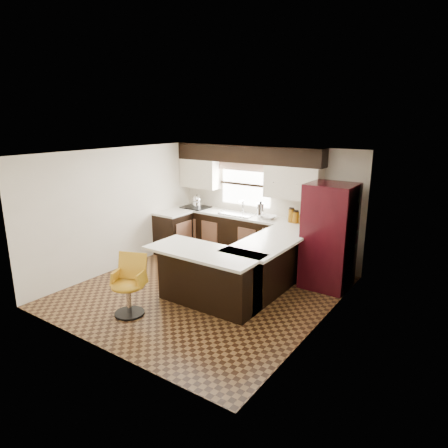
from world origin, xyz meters
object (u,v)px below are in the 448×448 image
Objects in this scene: peninsula_long at (267,267)px; bar_chair at (128,286)px; peninsula_return at (209,278)px; refrigerator at (329,236)px.

peninsula_long is 2.37m from bar_chair.
bar_chair is at bearing -129.40° from peninsula_return.
refrigerator is 3.52m from bar_chair.
peninsula_long and peninsula_return have the same top height.
peninsula_return is at bearing -125.93° from refrigerator.
peninsula_return is (-0.53, -0.97, 0.00)m from peninsula_long.
refrigerator is at bearing 54.07° from peninsula_return.
bar_chair reaches higher than peninsula_return.
peninsula_long is 2.07× the size of bar_chair.
peninsula_return is 2.28m from refrigerator.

